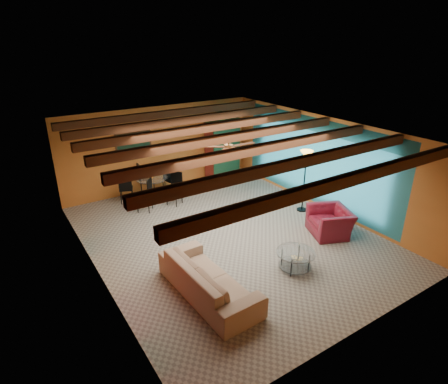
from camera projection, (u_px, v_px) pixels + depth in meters
room at (226, 146)px, 8.76m from camera, size 6.52×8.01×2.71m
sofa at (208, 279)px, 7.33m from camera, size 1.06×2.50×0.72m
armchair at (330, 222)px, 9.57m from camera, size 1.27×1.34×0.69m
coffee_table at (295, 260)px, 8.17m from camera, size 1.02×1.02×0.44m
dining_table at (152, 185)px, 11.49m from camera, size 2.35×2.35×1.01m
armoire at (222, 150)px, 13.16m from camera, size 1.23×0.73×2.03m
floor_lamp at (304, 181)px, 10.64m from camera, size 0.47×0.47×1.82m
ceiling_fan at (229, 147)px, 8.68m from camera, size 1.50×1.50×0.44m
painting at (134, 143)px, 11.56m from camera, size 1.05×0.03×0.65m
potted_plant at (222, 114)px, 12.67m from camera, size 0.55×0.52×0.50m
vase at (151, 166)px, 11.26m from camera, size 0.21×0.21×0.18m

